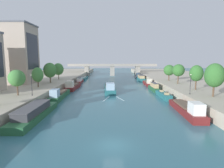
% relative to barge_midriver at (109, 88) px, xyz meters
% --- Properties ---
extents(ground_plane, '(400.00, 400.00, 0.00)m').
position_rel_barge_midriver_xyz_m(ground_plane, '(0.95, -39.10, -1.01)').
color(ground_plane, '#336675').
extents(quay_left, '(36.00, 170.00, 2.41)m').
position_rel_barge_midriver_xyz_m(quay_left, '(-33.51, 15.90, 0.20)').
color(quay_left, '#B2A893').
rests_on(quay_left, ground).
extents(quay_right, '(36.00, 170.00, 2.41)m').
position_rel_barge_midriver_xyz_m(quay_right, '(35.40, 15.90, 0.20)').
color(quay_right, '#B2A893').
rests_on(quay_right, ground).
extents(barge_midriver, '(4.17, 17.61, 3.32)m').
position_rel_barge_midriver_xyz_m(barge_midriver, '(0.00, 0.00, 0.00)').
color(barge_midriver, '#23666B').
rests_on(barge_midriver, ground).
extents(wake_behind_barge, '(5.59, 6.03, 0.03)m').
position_rel_barge_midriver_xyz_m(wake_behind_barge, '(1.10, -11.95, -0.99)').
color(wake_behind_barge, '#A5D1DB').
rests_on(wake_behind_barge, ground).
extents(moored_boat_left_upstream, '(3.35, 16.63, 2.55)m').
position_rel_barge_midriver_xyz_m(moored_boat_left_upstream, '(-13.02, -28.64, 0.06)').
color(moored_boat_left_upstream, '#235633').
rests_on(moored_boat_left_upstream, ground).
extents(moored_boat_left_lone, '(2.90, 15.25, 3.17)m').
position_rel_barge_midriver_xyz_m(moored_boat_left_lone, '(-13.44, -11.48, -0.04)').
color(moored_boat_left_lone, '#235633').
rests_on(moored_boat_left_lone, ground).
extents(moored_boat_left_end, '(3.32, 15.10, 3.39)m').
position_rel_barge_midriver_xyz_m(moored_boat_left_end, '(-13.21, 4.47, -0.01)').
color(moored_boat_left_end, maroon).
rests_on(moored_boat_left_end, ground).
extents(moored_boat_left_midway, '(2.24, 11.82, 2.70)m').
position_rel_barge_midriver_xyz_m(moored_boat_left_midway, '(-13.53, 20.70, 0.12)').
color(moored_boat_left_midway, maroon).
rests_on(moored_boat_left_midway, ground).
extents(moored_boat_left_second, '(2.34, 13.33, 2.07)m').
position_rel_barge_midriver_xyz_m(moored_boat_left_second, '(-13.80, 35.95, -0.49)').
color(moored_boat_left_second, '#23666B').
rests_on(moored_boat_left_second, ground).
extents(moored_boat_right_midway, '(3.26, 15.03, 3.22)m').
position_rel_barge_midriver_xyz_m(moored_boat_right_midway, '(15.28, -25.83, -0.03)').
color(moored_boat_right_midway, maroon).
rests_on(moored_boat_right_midway, ground).
extents(moored_boat_right_lone, '(2.13, 10.12, 2.44)m').
position_rel_barge_midriver_xyz_m(moored_boat_right_lone, '(14.98, -10.50, -0.30)').
color(moored_boat_right_lone, '#23666B').
rests_on(moored_boat_right_lone, ground).
extents(moored_boat_right_downstream, '(1.90, 10.22, 2.70)m').
position_rel_barge_midriver_xyz_m(moored_boat_right_downstream, '(14.93, 0.92, 0.12)').
color(moored_boat_right_downstream, '#235633').
rests_on(moored_boat_right_downstream, ground).
extents(moored_boat_right_far, '(2.49, 12.67, 2.89)m').
position_rel_barge_midriver_xyz_m(moored_boat_right_far, '(15.39, 14.59, -0.13)').
color(moored_boat_right_far, maroon).
rests_on(moored_boat_right_far, ground).
extents(moored_boat_right_second, '(2.95, 13.66, 2.77)m').
position_rel_barge_midriver_xyz_m(moored_boat_right_second, '(15.27, 31.44, 0.16)').
color(moored_boat_right_second, '#23666B').
rests_on(moored_boat_right_second, ground).
extents(moored_boat_right_end, '(2.82, 12.33, 3.01)m').
position_rel_barge_midriver_xyz_m(moored_boat_right_end, '(15.30, 44.79, -0.13)').
color(moored_boat_right_end, gray).
rests_on(moored_boat_right_end, ground).
extents(tree_left_third, '(3.64, 3.64, 5.79)m').
position_rel_barge_midriver_xyz_m(tree_left_third, '(-20.43, -19.71, 5.31)').
color(tree_left_third, brown).
rests_on(tree_left_third, quay_left).
extents(tree_left_second, '(3.29, 3.29, 5.75)m').
position_rel_barge_midriver_xyz_m(tree_left_second, '(-20.86, -7.12, 5.02)').
color(tree_left_second, brown).
rests_on(tree_left_second, quay_left).
extents(tree_left_past_mid, '(4.41, 4.41, 6.90)m').
position_rel_barge_midriver_xyz_m(tree_left_past_mid, '(-20.73, 3.24, 5.72)').
color(tree_left_past_mid, brown).
rests_on(tree_left_past_mid, quay_left).
extents(tree_left_nearest, '(4.18, 4.18, 6.52)m').
position_rel_barge_midriver_xyz_m(tree_left_nearest, '(-20.97, 14.18, 5.52)').
color(tree_left_nearest, brown).
rests_on(tree_left_nearest, quay_left).
extents(tree_right_second, '(4.12, 4.12, 7.24)m').
position_rel_barge_midriver_xyz_m(tree_right_second, '(22.84, -21.02, 6.05)').
color(tree_right_second, brown).
rests_on(tree_right_second, quay_right).
extents(tree_right_end_of_row, '(3.52, 3.52, 6.55)m').
position_rel_barge_midriver_xyz_m(tree_right_end_of_row, '(23.18, -11.73, 5.80)').
color(tree_right_end_of_row, brown).
rests_on(tree_right_end_of_row, quay_right).
extents(tree_right_past_mid, '(4.01, 4.01, 6.47)m').
position_rel_barge_midriver_xyz_m(tree_right_past_mid, '(22.85, 0.68, 5.85)').
color(tree_right_past_mid, brown).
rests_on(tree_right_past_mid, quay_right).
extents(tree_right_third, '(4.05, 4.05, 6.00)m').
position_rel_barge_midriver_xyz_m(tree_right_third, '(22.56, 9.69, 5.36)').
color(tree_right_third, brown).
rests_on(tree_right_third, quay_right).
extents(lamppost_left_bank, '(0.28, 0.28, 4.73)m').
position_rel_barge_midriver_xyz_m(lamppost_left_bank, '(-17.23, -19.66, 4.00)').
color(lamppost_left_bank, black).
rests_on(lamppost_left_bank, quay_left).
extents(lamppost_right_bank, '(0.28, 0.28, 4.71)m').
position_rel_barge_midriver_xyz_m(lamppost_right_bank, '(18.92, -18.34, 3.99)').
color(lamppost_right_bank, black).
rests_on(lamppost_right_bank, quay_right).
extents(building_left_middle, '(15.85, 10.93, 19.69)m').
position_rel_barge_midriver_xyz_m(building_left_middle, '(-33.30, 1.83, 11.27)').
color(building_left_middle, '#A89989').
rests_on(building_left_middle, quay_left).
extents(bridge_far, '(56.91, 4.40, 7.53)m').
position_rel_barge_midriver_xyz_m(bridge_far, '(0.95, 59.03, 3.72)').
color(bridge_far, gray).
rests_on(bridge_far, ground).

